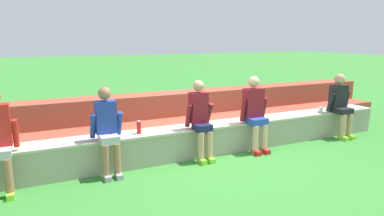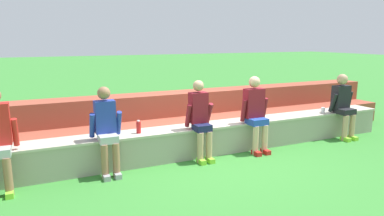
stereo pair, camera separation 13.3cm
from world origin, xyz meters
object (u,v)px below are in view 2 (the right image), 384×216
Objects in this scene: person_left_of_center at (107,128)px; person_center at (200,118)px; person_far_right at (343,103)px; person_right_of_center at (256,111)px; water_bottle_near_right at (344,104)px; plastic_cup_right_end at (323,110)px; water_bottle_center_gap at (139,127)px.

person_center is at bearing -0.18° from person_left_of_center.
person_right_of_center is at bearing 179.61° from person_far_right.
person_center is 6.02× the size of water_bottle_near_right.
plastic_cup_right_end is (3.09, 0.20, -0.15)m from person_center.
person_left_of_center is 0.62m from water_bottle_center_gap.
person_left_of_center is 1.01× the size of person_far_right.
person_right_of_center is 2.63m from water_bottle_near_right.
water_bottle_center_gap is at bearing 19.75° from person_left_of_center.
person_center is 3.10m from plastic_cup_right_end.
water_bottle_center_gap reaches higher than plastic_cup_right_end.
plastic_cup_right_end is at bearing 3.75° from person_center.
person_center is at bearing -11.26° from water_bottle_center_gap.
person_right_of_center is at bearing -173.19° from plastic_cup_right_end.
plastic_cup_right_end is (-0.67, -0.04, -0.06)m from water_bottle_near_right.
water_bottle_near_right is (5.40, 0.24, -0.09)m from person_left_of_center.
person_center is at bearing 179.25° from person_far_right.
person_far_right reaches higher than water_bottle_center_gap.
person_left_of_center is at bearing -177.45° from water_bottle_near_right.
person_center is 6.33× the size of water_bottle_center_gap.
person_center is 1.09m from water_bottle_center_gap.
water_bottle_near_right is (2.61, 0.27, -0.12)m from person_right_of_center.
water_bottle_center_gap is at bearing -179.60° from water_bottle_near_right.
water_bottle_center_gap is 2.16× the size of plastic_cup_right_end.
person_center is 0.98× the size of person_right_of_center.
person_right_of_center is (2.79, -0.03, 0.03)m from person_left_of_center.
person_right_of_center is 6.12× the size of water_bottle_near_right.
person_right_of_center is at bearing -6.22° from water_bottle_center_gap.
person_far_right is 6.20× the size of water_bottle_center_gap.
water_bottle_center_gap is (-4.47, 0.26, -0.10)m from person_far_right.
person_center is (1.64, -0.01, 0.00)m from person_left_of_center.
person_right_of_center is at bearing -0.71° from person_left_of_center.
person_far_right is 5.89× the size of water_bottle_near_right.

